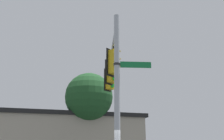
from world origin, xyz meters
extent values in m
cylinder|color=#ADB2B7|center=(0.00, 0.00, 3.36)|extent=(0.20, 0.20, 6.72)
cylinder|color=#ADB2B7|center=(-2.00, -1.96, 6.21)|extent=(4.10, 4.02, 0.14)
cylinder|color=black|center=(-1.19, -1.17, 6.05)|extent=(0.08, 0.08, 0.18)
cube|color=gold|center=(-1.19, -1.17, 5.43)|extent=(0.36, 0.30, 1.05)
sphere|color=#590F0F|center=(-1.19, -0.98, 5.78)|extent=(0.22, 0.22, 0.22)
cube|color=gold|center=(-1.19, -0.96, 5.88)|extent=(0.24, 0.20, 0.03)
sphere|color=brown|center=(-1.19, -0.98, 5.43)|extent=(0.22, 0.22, 0.22)
cube|color=gold|center=(-1.19, -0.96, 5.53)|extent=(0.24, 0.20, 0.03)
sphere|color=#1EE533|center=(-1.19, -0.98, 5.08)|extent=(0.22, 0.22, 0.22)
cube|color=gold|center=(-1.19, -0.96, 5.18)|extent=(0.24, 0.20, 0.03)
cube|color=black|center=(-1.19, -1.34, 5.43)|extent=(0.54, 0.03, 1.22)
cylinder|color=black|center=(-2.25, -2.20, 6.05)|extent=(0.08, 0.08, 0.18)
cube|color=gold|center=(-2.25, -2.20, 5.43)|extent=(0.36, 0.30, 1.05)
sphere|color=#590F0F|center=(-2.25, -2.01, 5.78)|extent=(0.22, 0.22, 0.22)
cube|color=gold|center=(-2.25, -1.99, 5.88)|extent=(0.24, 0.20, 0.03)
sphere|color=brown|center=(-2.25, -2.01, 5.43)|extent=(0.22, 0.22, 0.22)
cube|color=gold|center=(-2.25, -1.99, 5.53)|extent=(0.24, 0.20, 0.03)
sphere|color=#1EE533|center=(-2.25, -2.01, 5.08)|extent=(0.22, 0.22, 0.22)
cube|color=gold|center=(-2.25, -1.99, 5.18)|extent=(0.24, 0.20, 0.03)
cube|color=black|center=(-2.25, -2.37, 5.43)|extent=(0.54, 0.03, 1.22)
cylinder|color=black|center=(-3.30, -3.24, 6.05)|extent=(0.08, 0.08, 0.18)
cube|color=gold|center=(-3.30, -3.24, 5.43)|extent=(0.36, 0.30, 1.05)
sphere|color=#590F0F|center=(-3.30, -3.05, 5.78)|extent=(0.22, 0.22, 0.22)
cube|color=gold|center=(-3.30, -3.03, 5.88)|extent=(0.24, 0.20, 0.03)
sphere|color=brown|center=(-3.30, -3.05, 5.43)|extent=(0.22, 0.22, 0.22)
cube|color=gold|center=(-3.30, -3.03, 5.53)|extent=(0.24, 0.20, 0.03)
sphere|color=#1EE533|center=(-3.30, -3.05, 5.08)|extent=(0.22, 0.22, 0.22)
cube|color=gold|center=(-3.30, -3.03, 5.18)|extent=(0.24, 0.20, 0.03)
cube|color=black|center=(-3.30, -3.41, 5.43)|extent=(0.54, 0.03, 1.22)
cube|color=#147238|center=(-0.47, 0.48, 4.77)|extent=(0.80, 0.81, 0.22)
cube|color=white|center=(-0.47, 0.47, 4.77)|extent=(0.78, 0.80, 0.04)
cylinder|color=#262626|center=(0.00, 0.00, 4.77)|extent=(0.24, 0.24, 0.08)
cube|color=black|center=(-7.28, -11.55, 4.32)|extent=(13.79, 12.51, 0.30)
sphere|color=#1E4C23|center=(-6.47, -8.12, 5.59)|extent=(3.60, 3.60, 3.60)
camera|label=1|loc=(6.47, 5.36, 1.98)|focal=40.10mm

